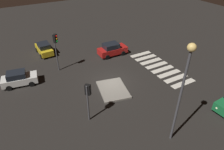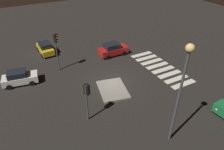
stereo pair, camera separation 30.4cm
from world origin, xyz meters
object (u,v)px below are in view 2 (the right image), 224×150
(traffic_light_west, at_px, (87,94))
(traffic_light_north, at_px, (56,43))
(car_yellow, at_px, (45,48))
(car_white, at_px, (19,78))
(car_red, at_px, (113,49))
(street_lamp, at_px, (182,82))
(traffic_island, at_px, (113,90))

(traffic_light_west, height_order, traffic_light_north, traffic_light_north)
(car_yellow, distance_m, car_white, 7.44)
(car_red, xyz_separation_m, traffic_light_west, (-9.72, 7.67, 1.91))
(car_yellow, relative_size, street_lamp, 0.46)
(car_yellow, height_order, car_white, car_yellow)
(car_white, xyz_separation_m, street_lamp, (-13.59, -9.36, 4.77))
(traffic_island, bearing_deg, car_white, 55.04)
(traffic_island, bearing_deg, car_red, -28.45)
(car_red, height_order, traffic_light_west, traffic_light_west)
(car_yellow, relative_size, traffic_light_north, 0.82)
(car_white, distance_m, traffic_light_north, 5.48)
(traffic_island, xyz_separation_m, car_white, (5.88, 8.41, 0.70))
(traffic_island, distance_m, car_white, 10.28)
(traffic_light_north, bearing_deg, car_white, -119.59)
(traffic_light_west, distance_m, street_lamp, 7.52)
(car_yellow, xyz_separation_m, car_white, (-6.17, 4.16, -0.01))
(traffic_island, height_order, traffic_light_west, traffic_light_west)
(traffic_island, height_order, street_lamp, street_lamp)
(car_red, relative_size, car_white, 1.04)
(car_yellow, bearing_deg, car_red, -124.18)
(car_yellow, bearing_deg, traffic_light_west, 178.77)
(traffic_island, relative_size, traffic_light_west, 1.16)
(car_yellow, xyz_separation_m, street_lamp, (-19.76, -5.20, 4.76))
(street_lamp, bearing_deg, traffic_light_north, 18.02)
(traffic_light_west, distance_m, traffic_light_north, 9.27)
(car_white, xyz_separation_m, traffic_light_north, (0.77, -4.68, 2.74))
(car_red, relative_size, traffic_light_north, 0.87)
(traffic_island, xyz_separation_m, car_red, (7.13, -3.86, 0.77))
(traffic_island, height_order, car_white, car_white)
(car_yellow, height_order, traffic_light_west, traffic_light_west)
(car_red, xyz_separation_m, car_yellow, (4.92, 8.11, -0.06))
(car_white, xyz_separation_m, traffic_light_west, (-8.47, -4.60, 1.98))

